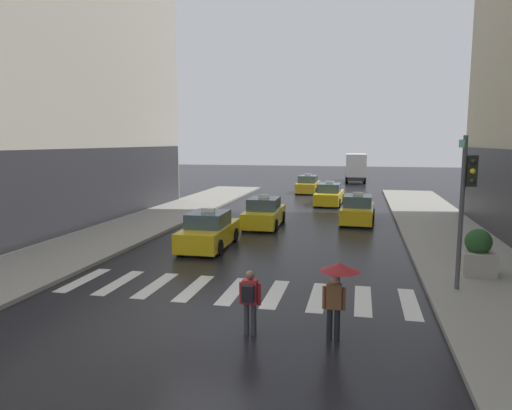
# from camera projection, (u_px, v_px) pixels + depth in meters

# --- Properties ---
(ground_plane) EXTENTS (160.00, 160.00, 0.00)m
(ground_plane) POSITION_uv_depth(u_px,v_px,m) (203.00, 327.00, 11.99)
(ground_plane) COLOR black
(crosswalk_markings) EXTENTS (11.30, 2.80, 0.01)m
(crosswalk_markings) POSITION_uv_depth(u_px,v_px,m) (234.00, 291.00, 14.89)
(crosswalk_markings) COLOR silver
(crosswalk_markings) RESTS_ON ground
(traffic_light_pole) EXTENTS (0.44, 0.84, 4.80)m
(traffic_light_pole) POSITION_uv_depth(u_px,v_px,m) (466.00, 191.00, 14.18)
(traffic_light_pole) COLOR #47474C
(traffic_light_pole) RESTS_ON curb_right
(taxi_lead) EXTENTS (1.99, 4.57, 1.80)m
(taxi_lead) POSITION_uv_depth(u_px,v_px,m) (209.00, 231.00, 20.97)
(taxi_lead) COLOR yellow
(taxi_lead) RESTS_ON ground
(taxi_second) EXTENTS (1.98, 4.57, 1.80)m
(taxi_second) POSITION_uv_depth(u_px,v_px,m) (264.00, 213.00, 26.17)
(taxi_second) COLOR yellow
(taxi_second) RESTS_ON ground
(taxi_third) EXTENTS (2.07, 4.61, 1.80)m
(taxi_third) POSITION_uv_depth(u_px,v_px,m) (358.00, 210.00, 27.44)
(taxi_third) COLOR yellow
(taxi_third) RESTS_ON ground
(taxi_fourth) EXTENTS (2.10, 4.62, 1.80)m
(taxi_fourth) POSITION_uv_depth(u_px,v_px,m) (329.00, 195.00, 35.06)
(taxi_fourth) COLOR yellow
(taxi_fourth) RESTS_ON ground
(taxi_fifth) EXTENTS (2.01, 4.58, 1.80)m
(taxi_fifth) POSITION_uv_depth(u_px,v_px,m) (308.00, 185.00, 43.16)
(taxi_fifth) COLOR gold
(taxi_fifth) RESTS_ON ground
(box_truck) EXTENTS (2.42, 7.59, 3.35)m
(box_truck) POSITION_uv_depth(u_px,v_px,m) (356.00, 167.00, 53.79)
(box_truck) COLOR #2D2D2D
(box_truck) RESTS_ON ground
(pedestrian_with_umbrella) EXTENTS (0.96, 0.96, 1.94)m
(pedestrian_with_umbrella) POSITION_uv_depth(u_px,v_px,m) (338.00, 280.00, 10.94)
(pedestrian_with_umbrella) COLOR black
(pedestrian_with_umbrella) RESTS_ON ground
(pedestrian_with_backpack) EXTENTS (0.55, 0.43, 1.65)m
(pedestrian_with_backpack) POSITION_uv_depth(u_px,v_px,m) (250.00, 298.00, 11.33)
(pedestrian_with_backpack) COLOR #333338
(pedestrian_with_backpack) RESTS_ON ground
(planter_near_corner) EXTENTS (1.10, 1.10, 1.60)m
(planter_near_corner) POSITION_uv_depth(u_px,v_px,m) (478.00, 254.00, 16.19)
(planter_near_corner) COLOR #A8A399
(planter_near_corner) RESTS_ON curb_right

